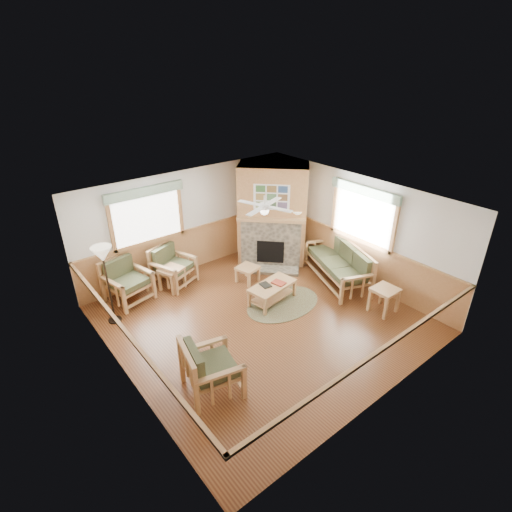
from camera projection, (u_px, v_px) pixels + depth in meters
floor at (262, 319)px, 8.80m from camera, size 6.00×6.00×0.01m
ceiling at (263, 203)px, 7.56m from camera, size 6.00×6.00×0.01m
wall_back at (188, 222)px, 10.26m from camera, size 6.00×0.02×2.70m
wall_front at (386, 339)px, 6.10m from camera, size 6.00×0.02×2.70m
wall_left at (120, 320)px, 6.52m from camera, size 0.02×6.00×2.70m
wall_right at (356, 229)px, 9.85m from camera, size 0.02×6.00×2.70m
wainscot at (262, 298)px, 8.55m from camera, size 6.00×6.00×1.10m
fireplace at (273, 214)px, 10.74m from camera, size 3.11×3.11×2.70m
window_back at (143, 186)px, 9.08m from camera, size 1.90×0.16×1.50m
window_right at (368, 185)px, 9.14m from camera, size 0.16×1.90×1.50m
ceiling_fan at (265, 197)px, 7.95m from camera, size 1.59×1.59×0.36m
sofa at (337, 263)px, 10.06m from camera, size 2.31×1.59×0.98m
armchair_back_left at (127, 281)px, 9.25m from camera, size 1.08×1.08×1.01m
armchair_back_right at (173, 266)px, 9.92m from camera, size 1.13×1.13×0.98m
armchair_left at (212, 367)px, 6.75m from camera, size 1.07×1.07×1.01m
coffee_table at (272, 293)px, 9.31m from camera, size 1.22×0.75×0.46m
end_table_chairs at (172, 279)px, 9.78m from camera, size 0.65×0.64×0.58m
end_table_sofa at (384, 300)px, 8.93m from camera, size 0.54×0.52×0.60m
footstool at (248, 274)px, 10.14m from camera, size 0.59×0.59×0.42m
braided_rug at (283, 304)px, 9.32m from camera, size 1.96×1.96×0.01m
floor_lamp_left at (108, 285)px, 8.33m from camera, size 0.52×0.52×1.81m
floor_lamp_right at (296, 238)px, 10.65m from camera, size 0.48×0.48×1.61m
book_red at (279, 282)px, 9.24m from camera, size 0.28×0.34×0.03m
book_dark at (265, 285)px, 9.16m from camera, size 0.23×0.29×0.03m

